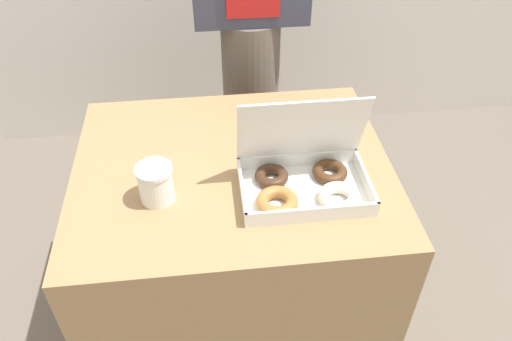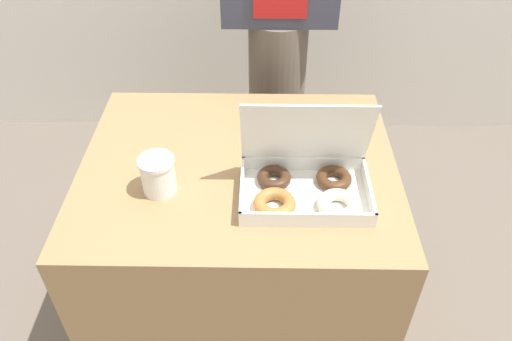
{
  "view_description": "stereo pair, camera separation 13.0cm",
  "coord_description": "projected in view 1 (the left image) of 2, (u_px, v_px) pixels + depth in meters",
  "views": [
    {
      "loc": [
        -0.06,
        -1.12,
        1.68
      ],
      "look_at": [
        0.05,
        -0.14,
        0.84
      ],
      "focal_mm": 35.0,
      "sensor_mm": 36.0,
      "label": 1
    },
    {
      "loc": [
        0.07,
        -1.12,
        1.68
      ],
      "look_at": [
        0.05,
        -0.14,
        0.84
      ],
      "focal_mm": 35.0,
      "sensor_mm": 36.0,
      "label": 2
    }
  ],
  "objects": [
    {
      "name": "person_customer",
      "position": [
        250.0,
        19.0,
        1.89
      ],
      "size": [
        0.42,
        0.23,
        1.66
      ],
      "color": "#665B51",
      "rests_on": "ground_plane"
    },
    {
      "name": "table",
      "position": [
        236.0,
        249.0,
        1.7
      ],
      "size": [
        0.92,
        0.77,
        0.75
      ],
      "color": "#99754C",
      "rests_on": "ground_plane"
    },
    {
      "name": "donut_box",
      "position": [
        304.0,
        179.0,
        1.34
      ],
      "size": [
        0.35,
        0.24,
        0.27
      ],
      "color": "white",
      "rests_on": "table"
    },
    {
      "name": "ground_plane",
      "position": [
        238.0,
        312.0,
        1.94
      ],
      "size": [
        14.0,
        14.0,
        0.0
      ],
      "primitive_type": "plane",
      "color": "#665B51"
    },
    {
      "name": "coffee_cup",
      "position": [
        156.0,
        183.0,
        1.31
      ],
      "size": [
        0.1,
        0.1,
        0.11
      ],
      "color": "white",
      "rests_on": "table"
    }
  ]
}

